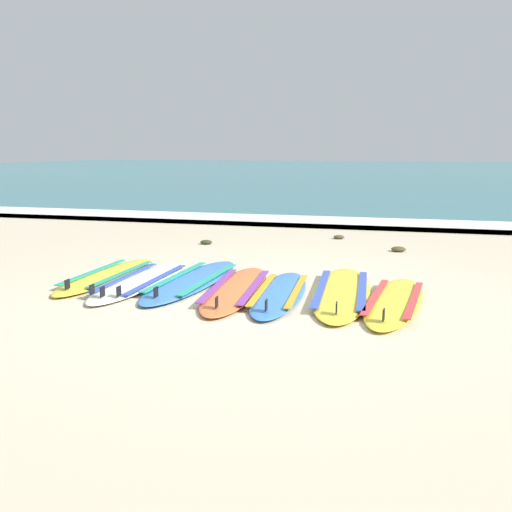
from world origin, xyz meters
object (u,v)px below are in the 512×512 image
surfboard_1 (141,281)px  surfboard_4 (279,293)px  surfboard_3 (236,289)px  surfboard_6 (394,301)px  surfboard_2 (193,280)px  surfboard_0 (108,275)px  surfboard_5 (341,292)px

surfboard_1 → surfboard_4: 1.77m
surfboard_3 → surfboard_6: 1.79m
surfboard_2 → surfboard_4: bearing=-16.1°
surfboard_0 → surfboard_6: 3.59m
surfboard_2 → surfboard_5: same height
surfboard_3 → surfboard_1: bearing=176.2°
surfboard_0 → surfboard_1: size_ratio=0.96×
surfboard_1 → surfboard_0: bearing=163.0°
surfboard_1 → surfboard_3: (1.24, -0.08, -0.00)m
surfboard_2 → surfboard_4: 1.21m
surfboard_0 → surfboard_5: bearing=-1.5°
surfboard_1 → surfboard_3: size_ratio=0.97×
surfboard_1 → surfboard_5: 2.44m
surfboard_0 → surfboard_2: bearing=1.1°
surfboard_0 → surfboard_2: size_ratio=0.90×
surfboard_3 → surfboard_0: bearing=172.0°
surfboard_4 → surfboard_5: (0.67, 0.23, -0.00)m
surfboard_0 → surfboard_5: size_ratio=0.87×
surfboard_6 → surfboard_0: bearing=174.5°
surfboard_0 → surfboard_4: size_ratio=1.03×
surfboard_1 → surfboard_6: 3.03m
surfboard_2 → surfboard_6: (2.42, -0.37, 0.00)m
surfboard_5 → surfboard_6: (0.59, -0.27, 0.00)m
surfboard_2 → surfboard_6: bearing=-8.6°
surfboard_4 → surfboard_6: size_ratio=0.97×
surfboard_3 → surfboard_6: size_ratio=1.07×
surfboard_3 → surfboard_5: same height
surfboard_1 → surfboard_2: size_ratio=0.93×
surfboard_2 → surfboard_6: size_ratio=1.12×
surfboard_3 → surfboard_5: bearing=8.1°
surfboard_5 → surfboard_6: size_ratio=1.15×
surfboard_3 → surfboard_5: (1.19, 0.17, -0.00)m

